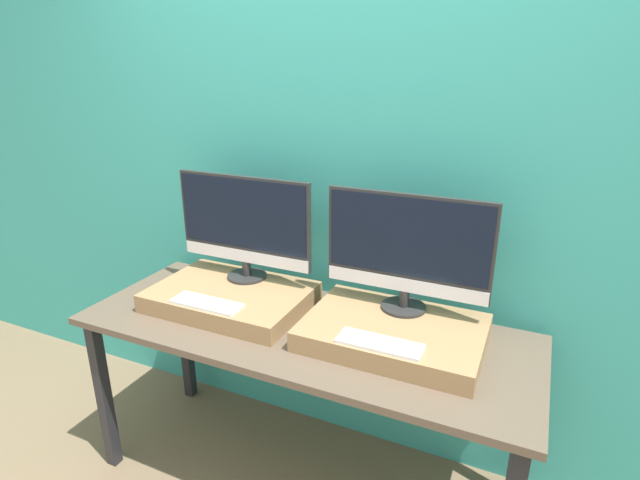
{
  "coord_description": "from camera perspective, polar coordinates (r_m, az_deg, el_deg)",
  "views": [
    {
      "loc": [
        0.81,
        -1.25,
        1.81
      ],
      "look_at": [
        0.0,
        0.52,
        1.11
      ],
      "focal_mm": 28.0,
      "sensor_mm": 36.0,
      "label": 1
    }
  ],
  "objects": [
    {
      "name": "wooden_riser_left",
      "position": [
        2.25,
        -10.12,
        -6.39
      ],
      "size": [
        0.67,
        0.47,
        0.08
      ],
      "color": "#99754C",
      "rests_on": "workbench"
    },
    {
      "name": "workbench",
      "position": [
        2.1,
        -2.06,
        -11.78
      ],
      "size": [
        1.86,
        0.69,
        0.79
      ],
      "color": "brown",
      "rests_on": "ground_plane"
    },
    {
      "name": "keyboard_right",
      "position": [
        1.79,
        6.85,
        -11.64
      ],
      "size": [
        0.3,
        0.1,
        0.01
      ],
      "color": "silver",
      "rests_on": "wooden_riser_right"
    },
    {
      "name": "wooden_riser_right",
      "position": [
        1.96,
        8.38,
        -10.41
      ],
      "size": [
        0.67,
        0.47,
        0.08
      ],
      "color": "#99754C",
      "rests_on": "workbench"
    },
    {
      "name": "monitor_right",
      "position": [
        1.95,
        9.92,
        -0.93
      ],
      "size": [
        0.65,
        0.18,
        0.47
      ],
      "color": "#282828",
      "rests_on": "wooden_riser_right"
    },
    {
      "name": "wall_back",
      "position": [
        2.23,
        2.57,
        6.5
      ],
      "size": [
        8.0,
        0.04,
        2.6
      ],
      "color": "teal",
      "rests_on": "ground_plane"
    },
    {
      "name": "keyboard_left",
      "position": [
        2.1,
        -12.83,
        -7.05
      ],
      "size": [
        0.3,
        0.1,
        0.01
      ],
      "color": "silver",
      "rests_on": "wooden_riser_left"
    },
    {
      "name": "monitor_left",
      "position": [
        2.24,
        -8.68,
        1.85
      ],
      "size": [
        0.65,
        0.18,
        0.47
      ],
      "color": "#282828",
      "rests_on": "wooden_riser_left"
    }
  ]
}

